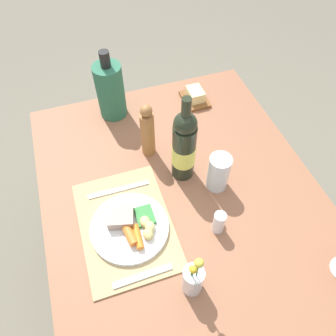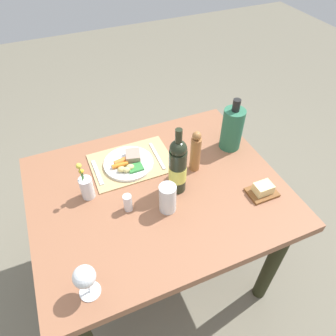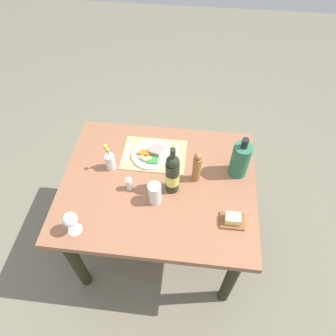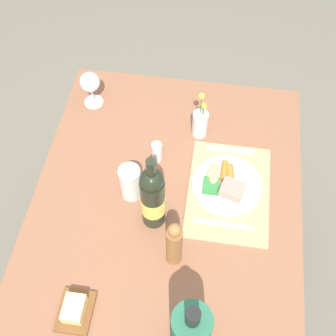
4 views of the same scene
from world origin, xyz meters
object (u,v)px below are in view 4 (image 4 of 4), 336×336
(knife, at_px, (230,150))
(dinner_plate, at_px, (226,184))
(wine_glass, at_px, (90,83))
(cooler_bottle, at_px, (191,331))
(flower_vase, at_px, (200,122))
(fork, at_px, (223,224))
(butter_dish, at_px, (75,310))
(pepper_mill, at_px, (174,244))
(water_tumbler, at_px, (131,184))
(salt_shaker, at_px, (157,152))
(wine_bottle, at_px, (153,198))
(dining_table, at_px, (167,213))

(knife, bearing_deg, dinner_plate, 177.09)
(knife, relative_size, wine_glass, 1.14)
(cooler_bottle, bearing_deg, knife, -5.97)
(flower_vase, bearing_deg, fork, -162.32)
(butter_dish, xyz_separation_m, flower_vase, (0.72, -0.29, 0.04))
(knife, distance_m, butter_dish, 0.77)
(pepper_mill, relative_size, water_tumbler, 1.61)
(dinner_plate, relative_size, salt_shaker, 2.87)
(knife, xyz_separation_m, cooler_bottle, (-0.69, 0.07, 0.11))
(flower_vase, distance_m, water_tumbler, 0.36)
(wine_glass, bearing_deg, flower_vase, -102.17)
(fork, height_order, wine_bottle, wine_bottle)
(butter_dish, bearing_deg, dining_table, -26.22)
(dining_table, distance_m, knife, 0.33)
(cooler_bottle, distance_m, wine_glass, 0.98)
(knife, height_order, wine_bottle, wine_bottle)
(dinner_plate, height_order, salt_shaker, salt_shaker)
(wine_glass, height_order, flower_vase, flower_vase)
(wine_bottle, height_order, flower_vase, wine_bottle)
(knife, xyz_separation_m, salt_shaker, (-0.07, 0.26, 0.03))
(butter_dish, bearing_deg, wine_bottle, -27.67)
(wine_bottle, bearing_deg, wine_glass, 34.00)
(dining_table, distance_m, cooler_bottle, 0.53)
(butter_dish, distance_m, water_tumbler, 0.44)
(fork, xyz_separation_m, water_tumbler, (0.08, 0.32, 0.05))
(water_tumbler, bearing_deg, dinner_plate, -77.58)
(wine_bottle, bearing_deg, butter_dish, 152.33)
(knife, distance_m, salt_shaker, 0.27)
(butter_dish, bearing_deg, salt_shaker, -14.47)
(dining_table, height_order, cooler_bottle, cooler_bottle)
(cooler_bottle, height_order, water_tumbler, cooler_bottle)
(wine_bottle, bearing_deg, dinner_plate, -55.54)
(knife, bearing_deg, cooler_bottle, 173.08)
(dinner_plate, distance_m, water_tumbler, 0.33)
(pepper_mill, bearing_deg, cooler_bottle, -162.45)
(dining_table, relative_size, cooler_bottle, 4.02)
(dining_table, relative_size, water_tumbler, 8.20)
(butter_dish, bearing_deg, flower_vase, -21.86)
(dining_table, xyz_separation_m, flower_vase, (0.30, -0.08, 0.18))
(knife, height_order, salt_shaker, salt_shaker)
(dinner_plate, relative_size, fork, 1.18)
(dinner_plate, xyz_separation_m, pepper_mill, (-0.29, 0.14, 0.09))
(dinner_plate, bearing_deg, butter_dish, 140.67)
(dinner_plate, bearing_deg, dining_table, 109.83)
(fork, distance_m, pepper_mill, 0.22)
(pepper_mill, height_order, water_tumbler, pepper_mill)
(cooler_bottle, relative_size, water_tumbler, 2.04)
(butter_dish, bearing_deg, fork, -49.79)
(butter_dish, bearing_deg, knife, -32.25)
(fork, height_order, water_tumbler, water_tumbler)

